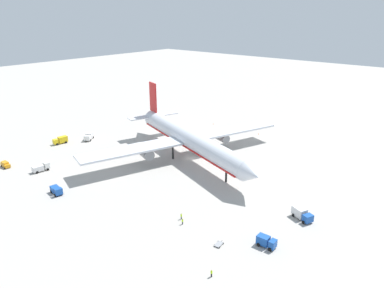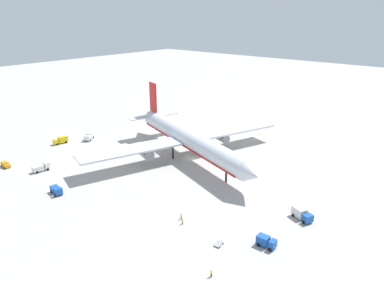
% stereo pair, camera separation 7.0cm
% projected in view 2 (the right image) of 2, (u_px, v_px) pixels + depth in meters
% --- Properties ---
extents(ground_plane, '(600.00, 600.00, 0.00)m').
position_uv_depth(ground_plane, '(190.00, 159.00, 135.35)').
color(ground_plane, '#ADA8A0').
extents(airliner, '(75.76, 79.25, 23.66)m').
position_uv_depth(airliner, '(188.00, 139.00, 133.74)').
color(airliner, silver).
rests_on(airliner, ground).
extents(service_truck_0, '(6.46, 4.61, 2.86)m').
position_uv_depth(service_truck_0, '(302.00, 214.00, 95.69)').
color(service_truck_0, '#194CA5').
rests_on(service_truck_0, ground).
extents(service_truck_1, '(2.97, 6.06, 2.90)m').
position_uv_depth(service_truck_1, '(61.00, 140.00, 150.40)').
color(service_truck_1, yellow).
rests_on(service_truck_1, ground).
extents(service_truck_2, '(5.10, 2.99, 2.37)m').
position_uv_depth(service_truck_2, '(56.00, 190.00, 108.94)').
color(service_truck_2, '#194CA5').
rests_on(service_truck_2, ground).
extents(service_truck_3, '(2.97, 5.87, 2.78)m').
position_uv_depth(service_truck_3, '(41.00, 167.00, 124.41)').
color(service_truck_3, white).
rests_on(service_truck_3, ground).
extents(service_truck_4, '(4.59, 2.51, 2.55)m').
position_uv_depth(service_truck_4, '(266.00, 241.00, 84.34)').
color(service_truck_4, '#194CA5').
rests_on(service_truck_4, ground).
extents(service_truck_5, '(5.49, 6.10, 2.87)m').
position_uv_depth(service_truck_5, '(89.00, 136.00, 155.06)').
color(service_truck_5, white).
rests_on(service_truck_5, ground).
extents(service_van, '(4.55, 2.22, 1.97)m').
position_uv_depth(service_van, '(5.00, 164.00, 127.85)').
color(service_van, orange).
rests_on(service_van, ground).
extents(baggage_cart_0, '(1.77, 2.99, 0.40)m').
position_uv_depth(baggage_cart_0, '(219.00, 244.00, 85.21)').
color(baggage_cart_0, gray).
rests_on(baggage_cart_0, ground).
extents(ground_worker_0, '(0.56, 0.56, 1.63)m').
position_uv_depth(ground_worker_0, '(182.00, 222.00, 93.40)').
color(ground_worker_0, '#3F3F47').
rests_on(ground_worker_0, ground).
extents(ground_worker_1, '(0.42, 0.42, 1.72)m').
position_uv_depth(ground_worker_1, '(181.00, 216.00, 95.69)').
color(ground_worker_1, '#3F3F47').
rests_on(ground_worker_1, ground).
extents(ground_worker_2, '(0.56, 0.56, 1.74)m').
position_uv_depth(ground_worker_2, '(211.00, 273.00, 74.86)').
color(ground_worker_2, black).
rests_on(ground_worker_2, ground).
extents(traffic_cone_0, '(0.36, 0.36, 0.55)m').
position_uv_depth(traffic_cone_0, '(258.00, 134.00, 161.98)').
color(traffic_cone_0, orange).
rests_on(traffic_cone_0, ground).
extents(traffic_cone_1, '(0.36, 0.36, 0.55)m').
position_uv_depth(traffic_cone_1, '(213.00, 124.00, 176.36)').
color(traffic_cone_1, orange).
rests_on(traffic_cone_1, ground).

